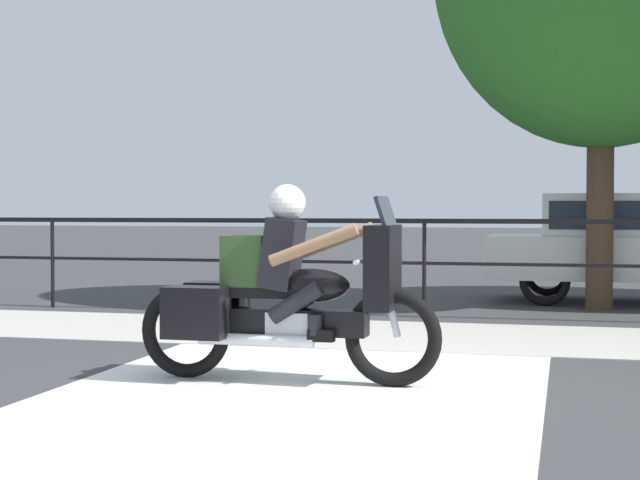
{
  "coord_description": "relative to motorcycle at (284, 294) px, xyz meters",
  "views": [
    {
      "loc": [
        1.71,
        -6.89,
        1.36
      ],
      "look_at": [
        -0.58,
        2.17,
        1.05
      ],
      "focal_mm": 55.0,
      "sensor_mm": 36.0,
      "label": 1
    }
  ],
  "objects": [
    {
      "name": "ground_plane",
      "position": [
        0.43,
        -0.42,
        -0.69
      ],
      "size": [
        120.0,
        120.0,
        0.0
      ],
      "primitive_type": "plane",
      "color": "#38383A"
    },
    {
      "name": "sidewalk_band",
      "position": [
        0.43,
        2.98,
        -0.68
      ],
      "size": [
        44.0,
        2.4,
        0.01
      ],
      "primitive_type": "cube",
      "color": "#B7B2A8",
      "rests_on": "ground"
    },
    {
      "name": "crosswalk_band",
      "position": [
        0.21,
        -0.62,
        -0.68
      ],
      "size": [
        3.59,
        6.0,
        0.01
      ],
      "primitive_type": "cube",
      "color": "silver",
      "rests_on": "ground"
    },
    {
      "name": "fence_railing",
      "position": [
        0.43,
        4.73,
        0.28
      ],
      "size": [
        36.0,
        0.05,
        1.23
      ],
      "color": "black",
      "rests_on": "ground"
    },
    {
      "name": "motorcycle",
      "position": [
        0.0,
        0.0,
        0.0
      ],
      "size": [
        2.43,
        0.76,
        1.55
      ],
      "rotation": [
        0.0,
        0.0,
        0.01
      ],
      "color": "black",
      "rests_on": "ground"
    },
    {
      "name": "parked_car",
      "position": [
        3.09,
        7.36,
        0.21
      ],
      "size": [
        4.36,
        1.76,
        1.56
      ],
      "rotation": [
        0.0,
        0.0,
        -0.06
      ],
      "color": "silver",
      "rests_on": "ground"
    }
  ]
}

